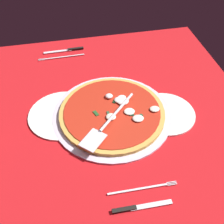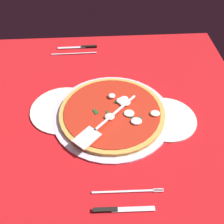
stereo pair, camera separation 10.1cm
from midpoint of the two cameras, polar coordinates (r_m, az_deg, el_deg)
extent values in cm
cube|color=red|center=(103.89, -3.84, -0.64)|extent=(110.22, 110.22, 0.80)
cube|color=silver|center=(151.51, 13.69, 14.81)|extent=(6.12, 6.12, 0.10)
cube|color=silver|center=(142.20, 15.51, 12.26)|extent=(6.12, 6.12, 0.10)
cube|color=silver|center=(133.36, 17.53, 9.34)|extent=(6.12, 6.12, 0.10)
cube|color=silver|center=(125.10, 19.79, 6.01)|extent=(6.12, 6.12, 0.10)
cube|color=silver|center=(154.07, 10.66, 15.86)|extent=(6.12, 6.12, 0.10)
cube|color=silver|center=(144.41, 12.29, 13.44)|extent=(6.12, 6.12, 0.10)
cube|color=silver|center=(135.17, 14.12, 10.67)|extent=(6.12, 6.12, 0.10)
cube|color=silver|center=(126.43, 16.16, 7.50)|extent=(6.12, 6.12, 0.10)
cube|color=silver|center=(118.32, 18.46, 3.85)|extent=(6.12, 6.12, 0.10)
cube|color=silver|center=(147.10, 9.16, 14.55)|extent=(6.12, 6.12, 0.10)
cube|color=silver|center=(137.49, 10.78, 11.93)|extent=(6.12, 6.12, 0.10)
cube|color=silver|center=(128.33, 12.60, 8.91)|extent=(6.12, 6.12, 0.10)
cube|color=silver|center=(119.73, 14.65, 5.43)|extent=(6.12, 6.12, 0.10)
cube|color=silver|center=(111.80, 16.97, 1.43)|extent=(6.12, 6.12, 0.10)
cube|color=silver|center=(104.72, 19.63, -3.15)|extent=(6.12, 6.12, 0.10)
cube|color=silver|center=(150.24, 6.12, 15.58)|extent=(6.12, 6.12, 0.10)
cube|color=silver|center=(140.31, 7.53, 13.10)|extent=(6.12, 6.12, 0.10)
cube|color=silver|center=(130.78, 9.12, 10.24)|extent=(6.12, 6.12, 0.10)
cube|color=silver|center=(121.73, 10.92, 6.94)|extent=(6.12, 6.12, 0.10)
cube|color=silver|center=(113.29, 12.97, 3.13)|extent=(6.12, 6.12, 0.10)
cube|color=silver|center=(105.59, 15.31, -1.28)|extent=(6.12, 6.12, 0.10)
cube|color=silver|center=(98.82, 18.01, -6.34)|extent=(6.12, 6.12, 0.10)
cube|color=silver|center=(143.60, 4.40, 14.18)|extent=(6.12, 6.12, 0.10)
cube|color=silver|center=(133.75, 5.77, 11.49)|extent=(6.12, 6.12, 0.10)
cube|color=silver|center=(124.31, 7.31, 8.37)|extent=(6.12, 6.12, 0.10)
cube|color=silver|center=(115.41, 9.08, 4.75)|extent=(6.12, 6.12, 0.10)
cube|color=silver|center=(107.16, 11.10, 0.55)|extent=(6.12, 6.12, 0.10)
cube|color=silver|center=(99.75, 13.45, -4.32)|extent=(6.12, 6.12, 0.10)
cube|color=silver|center=(93.35, 16.18, -9.91)|extent=(6.12, 6.12, 0.10)
cube|color=silver|center=(147.33, 1.38, 15.18)|extent=(6.12, 6.12, 0.10)
cube|color=silver|center=(137.19, 2.54, 12.64)|extent=(6.12, 6.12, 0.10)
cube|color=silver|center=(127.43, 3.84, 9.71)|extent=(6.12, 6.12, 0.10)
cube|color=silver|center=(118.12, 5.33, 6.29)|extent=(6.12, 6.12, 0.10)
cube|color=silver|center=(109.40, 7.04, 2.31)|extent=(6.12, 6.12, 0.10)
cube|color=silver|center=(101.41, 9.02, -2.34)|extent=(6.12, 6.12, 0.10)
cube|color=silver|center=(94.34, 11.34, -7.72)|extent=(6.12, 6.12, 0.10)
cube|color=silver|center=(88.40, 14.07, -13.89)|extent=(6.12, 6.12, 0.10)
cube|color=silver|center=(83.84, 17.34, -20.79)|extent=(6.12, 6.12, 0.10)
cube|color=silver|center=(141.09, -0.55, 13.70)|extent=(6.12, 6.12, 0.10)
cube|color=silver|center=(131.04, 0.52, 10.94)|extent=(6.12, 6.12, 0.10)
cube|color=silver|center=(121.40, 1.75, 7.73)|extent=(6.12, 6.12, 0.10)
cube|color=silver|center=(112.26, 3.15, 3.98)|extent=(6.12, 6.12, 0.10)
cube|color=silver|center=(103.77, 4.78, -0.42)|extent=(6.12, 6.12, 0.10)
cube|color=silver|center=(96.09, 6.69, -5.55)|extent=(6.12, 6.12, 0.10)
cube|color=silver|center=(89.44, 8.95, -11.50)|extent=(6.12, 6.12, 0.10)
cube|color=silver|center=(84.05, 11.65, -18.29)|extent=(6.12, 6.12, 0.10)
cube|color=silver|center=(145.40, -3.49, 14.66)|extent=(6.12, 6.12, 0.10)
cube|color=silver|center=(135.11, -2.63, 12.07)|extent=(6.12, 6.12, 0.10)
cube|color=silver|center=(125.18, -1.66, 9.06)|extent=(6.12, 6.12, 0.10)
cube|color=silver|center=(115.70, -0.54, 5.54)|extent=(6.12, 6.12, 0.10)
cube|color=silver|center=(106.78, 0.75, 1.41)|extent=(6.12, 6.12, 0.10)
cube|color=silver|center=(98.58, 2.27, -3.44)|extent=(6.12, 6.12, 0.10)
cube|color=silver|center=(91.29, 4.06, -9.11)|extent=(6.12, 6.12, 0.10)
cube|color=silver|center=(85.14, 6.22, -15.67)|extent=(6.12, 6.12, 0.10)
cube|color=silver|center=(139.61, -5.62, 13.10)|extent=(6.12, 6.12, 0.10)
cube|color=silver|center=(129.44, -4.87, 10.28)|extent=(6.12, 6.12, 0.10)
cube|color=silver|center=(119.67, -4.02, 6.99)|extent=(6.12, 6.12, 0.10)
cube|color=silver|center=(110.39, -3.03, 3.12)|extent=(6.12, 6.12, 0.10)
cube|color=silver|center=(101.74, -1.88, -1.42)|extent=(6.12, 6.12, 0.10)
cube|color=silver|center=(93.90, -0.52, -6.77)|extent=(6.12, 6.12, 0.10)
cube|color=silver|center=(87.08, 1.11, -13.01)|extent=(6.12, 6.12, 0.10)
cube|color=silver|center=(81.53, 3.09, -20.20)|extent=(6.12, 6.12, 0.10)
cube|color=silver|center=(144.48, -8.43, 14.03)|extent=(6.12, 6.12, 0.10)
cube|color=silver|center=(134.12, -7.89, 11.39)|extent=(6.12, 6.12, 0.10)
cube|color=silver|center=(124.12, -7.28, 8.31)|extent=(6.12, 6.12, 0.10)
cube|color=silver|center=(114.54, -6.58, 4.71)|extent=(6.12, 6.12, 0.10)
cube|color=silver|center=(105.53, -5.76, 0.46)|extent=(6.12, 6.12, 0.10)
cube|color=silver|center=(97.22, -4.79, -4.53)|extent=(6.12, 6.12, 0.10)
cube|color=silver|center=(89.82, -3.64, -10.41)|extent=(6.12, 6.12, 0.10)
cube|color=silver|center=(83.56, -2.24, -17.24)|extent=(6.12, 6.12, 0.10)
cube|color=silver|center=(139.19, -10.72, 12.39)|extent=(6.12, 6.12, 0.10)
cube|color=silver|center=(128.99, -10.33, 9.51)|extent=(6.12, 6.12, 0.10)
cube|color=silver|center=(119.18, -9.87, 6.16)|extent=(6.12, 6.12, 0.10)
cube|color=silver|center=(109.86, -9.34, 2.21)|extent=(6.12, 6.12, 0.10)
cube|color=silver|center=(101.17, -8.73, -2.44)|extent=(6.12, 6.12, 0.10)
cube|color=silver|center=(93.28, -7.99, -7.91)|extent=(6.12, 6.12, 0.10)
cube|color=silver|center=(86.41, -7.10, -14.33)|extent=(6.12, 6.12, 0.10)
cube|color=silver|center=(80.82, -6.01, -21.73)|extent=(6.12, 6.12, 0.10)
cube|color=silver|center=(144.59, -13.37, 13.29)|extent=(6.12, 6.12, 0.10)
cube|color=silver|center=(134.25, -13.16, 10.60)|extent=(6.12, 6.12, 0.10)
cube|color=silver|center=(124.25, -12.92, 7.47)|extent=(6.12, 6.12, 0.10)
cube|color=silver|center=(114.69, -12.65, 3.81)|extent=(6.12, 6.12, 0.10)
cube|color=silver|center=(105.69, -12.33, -0.50)|extent=(6.12, 6.12, 0.10)
cube|color=silver|center=(97.39, -11.96, -5.57)|extent=(6.12, 6.12, 0.10)
cube|color=silver|center=(90.00, -11.51, -11.54)|extent=(6.12, 6.12, 0.10)
cube|color=silver|center=(83.76, -10.96, -18.47)|extent=(6.12, 6.12, 0.10)
cube|color=silver|center=(139.85, -15.79, 11.59)|extent=(6.12, 6.12, 0.10)
cube|color=silver|center=(129.70, -15.75, 8.67)|extent=(6.12, 6.12, 0.10)
cube|color=silver|center=(119.95, -15.69, 5.26)|extent=(6.12, 6.12, 0.10)
cube|color=silver|center=(110.70, -15.63, 1.28)|extent=(6.12, 6.12, 0.10)
cube|color=silver|center=(102.07, -15.56, -3.41)|extent=(6.12, 6.12, 0.10)
cube|color=silver|center=(94.26, -15.47, -8.92)|extent=(6.12, 6.12, 0.10)
cube|color=silver|center=(87.46, -15.36, -15.35)|extent=(6.12, 6.12, 0.10)
cube|color=silver|center=(145.74, -18.23, 12.47)|extent=(6.12, 6.12, 0.10)
cube|color=silver|center=(135.49, -18.35, 9.74)|extent=(6.12, 6.12, 0.10)
cube|color=silver|center=(125.59, -18.48, 6.58)|extent=(6.12, 6.12, 0.10)
cube|color=silver|center=(116.14, -18.63, 2.89)|extent=(6.12, 6.12, 0.10)
cube|color=silver|center=(107.25, -18.81, -1.44)|extent=(6.12, 6.12, 0.10)
cube|color=silver|center=(99.09, -19.01, -6.51)|extent=(6.12, 6.12, 0.10)
cube|color=silver|center=(91.84, -19.26, -12.43)|extent=(6.12, 6.12, 0.10)
cube|color=silver|center=(85.73, -19.56, -19.29)|extent=(6.12, 6.12, 0.10)
cube|color=silver|center=(141.57, -20.75, 10.71)|extent=(6.12, 6.12, 0.10)
cube|color=silver|center=(131.55, -21.04, 7.76)|extent=(6.12, 6.12, 0.10)
cube|color=silver|center=(121.95, -21.36, 4.34)|extent=(6.12, 6.12, 0.10)
cube|color=silver|center=(112.86, -21.74, 0.35)|extent=(6.12, 6.12, 0.10)
cube|color=silver|center=(104.42, -22.19, -4.31)|extent=(6.12, 6.12, 0.10)
cube|color=silver|center=(96.79, -22.71, -9.75)|extent=(6.12, 6.12, 0.10)
cube|color=silver|center=(90.19, -23.34, -16.05)|extent=(6.12, 6.12, 0.10)
cube|color=silver|center=(147.90, -22.96, 11.58)|extent=(6.12, 6.12, 0.10)
cube|color=silver|center=(137.81, -23.38, 8.83)|extent=(6.12, 6.12, 0.10)
cube|color=silver|center=(128.09, -23.85, 5.65)|extent=(6.12, 6.12, 0.10)
cube|color=silver|center=(118.83, -24.39, 1.97)|extent=(6.12, 6.12, 0.10)
cylinder|color=silver|center=(102.15, -2.83, -0.75)|extent=(43.82, 43.82, 1.07)
cylinder|color=white|center=(103.61, 8.24, -0.47)|extent=(22.00, 22.00, 1.00)
cylinder|color=white|center=(104.78, -12.96, -0.71)|extent=(25.01, 25.01, 1.00)
cylinder|color=gold|center=(101.26, -2.85, -0.26)|extent=(38.78, 38.78, 1.41)
cylinder|color=#B32615|center=(100.65, -2.87, 0.08)|extent=(35.42, 35.42, 0.30)
ellipsoid|color=white|center=(99.55, 0.72, -0.02)|extent=(3.87, 3.53, 0.86)
ellipsoid|color=white|center=(97.71, -3.17, -1.13)|extent=(3.61, 3.41, 1.05)
ellipsoid|color=white|center=(104.89, -0.74, 2.91)|extent=(3.23, 2.59, 0.95)
ellipsoid|color=white|center=(105.30, -3.38, 3.18)|extent=(2.84, 2.68, 1.40)
ellipsoid|color=silver|center=(103.40, -0.54, 2.18)|extent=(4.56, 4.33, 1.04)
ellipsoid|color=silver|center=(100.88, 5.99, 0.49)|extent=(3.64, 3.12, 1.00)
ellipsoid|color=silver|center=(97.16, 2.45, -1.47)|extent=(4.04, 3.50, 0.96)
ellipsoid|color=white|center=(103.82, -1.31, 2.40)|extent=(3.78, 3.31, 1.08)
cube|color=#284C2F|center=(99.40, -3.78, -0.46)|extent=(1.00, 2.12, 0.30)
cube|color=#133A1B|center=(104.05, -2.19, 2.20)|extent=(2.30, 2.68, 0.30)
cube|color=#1F452A|center=(98.45, 2.85, -0.97)|extent=(2.61, 2.05, 0.30)
cube|color=#225124|center=(99.84, -6.24, -0.42)|extent=(2.12, 2.93, 0.30)
cube|color=#1D3925|center=(99.57, 1.19, -0.24)|extent=(2.16, 3.63, 0.30)
cube|color=silver|center=(90.00, -7.18, -5.95)|extent=(10.02, 10.10, 0.30)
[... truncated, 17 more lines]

